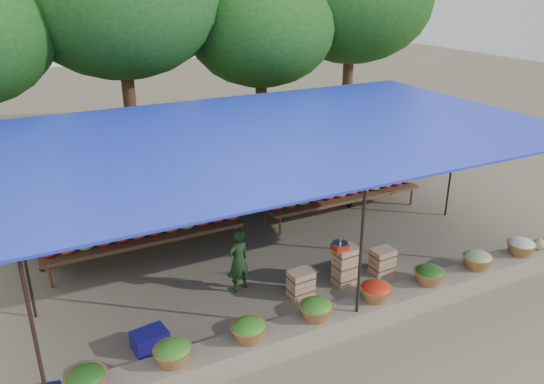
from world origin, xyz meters
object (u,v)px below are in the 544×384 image
crate_counter (344,269)px  blue_crate_back (150,340)px  weighing_scale (340,246)px  vendor_seated (238,260)px

crate_counter → blue_crate_back: bearing=-176.2°
crate_counter → weighing_scale: size_ratio=7.34×
weighing_scale → blue_crate_back: bearing=-176.1°
weighing_scale → vendor_seated: (-1.80, 0.70, -0.21)m
crate_counter → weighing_scale: weighing_scale is taller
crate_counter → vendor_seated: vendor_seated is taller
weighing_scale → vendor_seated: bearing=158.7°
blue_crate_back → crate_counter: bearing=-4.3°
weighing_scale → blue_crate_back: 3.85m
vendor_seated → blue_crate_back: bearing=9.8°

